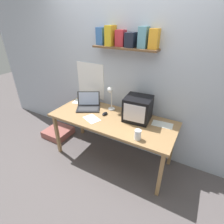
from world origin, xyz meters
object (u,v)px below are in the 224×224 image
Objects in this scene: juice_glass at (138,135)px; desk_lamp at (111,94)px; laptop at (88,104)px; loose_paper_near_laptop at (162,124)px; floor_cushion at (58,132)px; open_notebook at (92,119)px; printed_handout at (81,101)px; computer_mouse at (105,114)px; crt_monitor at (138,109)px; corner_desk at (112,122)px.

desk_lamp is at bearing 143.29° from juice_glass.
laptop is 1.15m from loose_paper_near_laptop.
floor_cushion is at bearing 156.59° from laptop.
loose_paper_near_laptop is at bearing -25.84° from laptop.
printed_handout is (-0.49, 0.38, 0.00)m from open_notebook.
printed_handout is (-0.58, 0.19, -0.01)m from computer_mouse.
laptop is 1.58× the size of open_notebook.
printed_handout is (-0.59, 0.03, -0.26)m from desk_lamp.
computer_mouse is (-0.46, -0.11, -0.15)m from crt_monitor.
corner_desk is 0.76m from printed_handout.
laptop is (-0.80, -0.04, -0.11)m from crt_monitor.
laptop is 0.36m from open_notebook.
desk_lamp reaches higher than printed_handout.
laptop is at bearing -175.98° from loose_paper_near_laptop.
open_notebook is (-0.24, -0.16, 0.06)m from corner_desk.
crt_monitor reaches higher than laptop.
juice_glass is (0.63, -0.47, -0.21)m from desk_lamp.
open_notebook is at bearing -146.62° from corner_desk.
corner_desk is 16.69× the size of computer_mouse.
desk_lamp reaches higher than juice_glass.
crt_monitor is 0.39m from loose_paper_near_laptop.
floor_cushion is at bearing 170.08° from juice_glass.
computer_mouse is at bearing -17.70° from printed_handout.
crt_monitor is 3.50× the size of computer_mouse.
crt_monitor is at bearing 13.43° from computer_mouse.
computer_mouse is at bearing 154.11° from juice_glass.
desk_lamp is 0.45m from open_notebook.
juice_glass is 1.17× the size of computer_mouse.
printed_handout is at bearing 157.91° from juice_glass.
loose_paper_near_laptop is (0.17, 0.46, -0.05)m from juice_glass.
laptop is at bearing 133.09° from open_notebook.
computer_mouse is 0.22m from open_notebook.
crt_monitor reaches higher than computer_mouse.
corner_desk is at bearing -17.10° from printed_handout.
juice_glass reaches higher than loose_paper_near_laptop.
computer_mouse is 0.61m from printed_handout.
crt_monitor reaches higher than loose_paper_near_laptop.
juice_glass is 0.28× the size of floor_cushion.
corner_desk is 0.42m from crt_monitor.
juice_glass is at bearing -50.84° from laptop.
crt_monitor is 0.97× the size of desk_lamp.
printed_handout reaches higher than corner_desk.
juice_glass is at bearing -8.93° from open_notebook.
printed_handout is at bearing 123.81° from laptop.
laptop is 3.57× the size of juice_glass.
laptop is at bearing -174.93° from desk_lamp.
loose_paper_near_laptop is at bearing 15.32° from corner_desk.
printed_handout reaches higher than floor_cushion.
floor_cushion is at bearing -156.59° from printed_handout.
loose_paper_near_laptop is at bearing 10.23° from computer_mouse.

